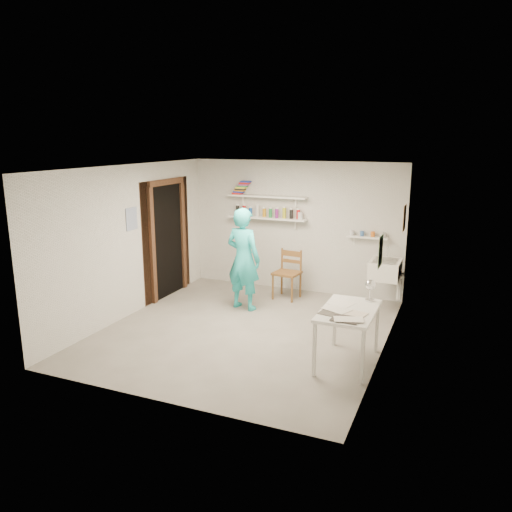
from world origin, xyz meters
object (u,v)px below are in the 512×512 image
at_px(belfast_sink, 385,269).
at_px(work_table, 347,337).
at_px(man, 243,259).
at_px(wall_clock, 246,240).
at_px(desk_lamp, 370,285).
at_px(wooden_chair, 287,273).

xyz_separation_m(belfast_sink, work_table, (-0.11, -2.23, -0.34)).
distance_m(man, wall_clock, 0.36).
bearing_deg(desk_lamp, man, 156.30).
bearing_deg(man, wooden_chair, -111.54).
relative_size(man, wooden_chair, 1.83).
xyz_separation_m(wall_clock, wooden_chair, (0.53, 0.57, -0.67)).
relative_size(man, wall_clock, 5.56).
height_order(belfast_sink, man, man).
bearing_deg(belfast_sink, man, -159.59).
bearing_deg(desk_lamp, wooden_chair, 134.81).
xyz_separation_m(wall_clock, work_table, (2.11, -1.64, -0.77)).
bearing_deg(work_table, wall_clock, 142.19).
bearing_deg(wall_clock, wooden_chair, 57.40).
xyz_separation_m(man, work_table, (2.07, -1.42, -0.49)).
height_order(wooden_chair, work_table, wooden_chair).
xyz_separation_m(belfast_sink, desk_lamp, (0.07, -1.80, 0.24)).
height_order(wall_clock, wooden_chair, wall_clock).
height_order(wall_clock, desk_lamp, wall_clock).
relative_size(man, work_table, 1.57).
bearing_deg(man, belfast_sink, -149.08).
bearing_deg(work_table, wooden_chair, 125.62).
xyz_separation_m(belfast_sink, wooden_chair, (-1.69, -0.03, -0.24)).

